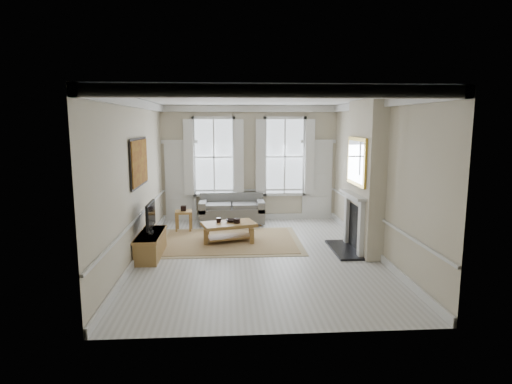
{
  "coord_description": "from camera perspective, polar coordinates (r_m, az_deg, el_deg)",
  "views": [
    {
      "loc": [
        -0.63,
        -9.1,
        2.9
      ],
      "look_at": [
        0.03,
        1.03,
        1.25
      ],
      "focal_mm": 30.0,
      "sensor_mm": 36.0,
      "label": 1
    }
  ],
  "objects": [
    {
      "name": "painting",
      "position": [
        9.64,
        -15.3,
        3.84
      ],
      "size": [
        0.05,
        1.66,
        1.06
      ],
      "primitive_type": "cube",
      "color": "#9E741B",
      "rests_on": "left_wall"
    },
    {
      "name": "fireplace",
      "position": [
        9.96,
        12.89,
        -3.58
      ],
      "size": [
        0.21,
        1.45,
        1.33
      ],
      "color": "silver",
      "rests_on": "floor"
    },
    {
      "name": "tv",
      "position": [
        9.53,
        -13.87,
        -3.05
      ],
      "size": [
        0.08,
        0.9,
        0.68
      ],
      "color": "black",
      "rests_on": "tv_stand"
    },
    {
      "name": "ceramic_pot_a",
      "position": [
        10.56,
        -5.0,
        -3.77
      ],
      "size": [
        0.11,
        0.11,
        0.11
      ],
      "primitive_type": "cylinder",
      "color": "black",
      "rests_on": "coffee_table"
    },
    {
      "name": "window_left",
      "position": [
        12.7,
        -5.62,
        4.67
      ],
      "size": [
        1.26,
        0.2,
        2.2
      ],
      "primitive_type": null,
      "color": "#B2BCC6",
      "rests_on": "back_wall"
    },
    {
      "name": "sofa",
      "position": [
        12.47,
        -3.24,
        -2.53
      ],
      "size": [
        1.86,
        0.91,
        0.86
      ],
      "color": "slate",
      "rests_on": "floor"
    },
    {
      "name": "coffee_table",
      "position": [
        10.54,
        -3.63,
        -4.55
      ],
      "size": [
        1.42,
        1.06,
        0.47
      ],
      "rotation": [
        0.0,
        0.0,
        0.28
      ],
      "color": "brown",
      "rests_on": "rug"
    },
    {
      "name": "ceiling",
      "position": [
        9.14,
        0.23,
        12.36
      ],
      "size": [
        7.2,
        7.2,
        0.0
      ],
      "primitive_type": "plane",
      "rotation": [
        3.14,
        0.0,
        0.0
      ],
      "color": "white",
      "rests_on": "back_wall"
    },
    {
      "name": "floor",
      "position": [
        9.58,
        0.22,
        -8.4
      ],
      "size": [
        7.2,
        7.2,
        0.0
      ],
      "primitive_type": "plane",
      "color": "#B7B5AD",
      "rests_on": "ground"
    },
    {
      "name": "chimney_breast",
      "position": [
        9.87,
        14.35,
        1.95
      ],
      "size": [
        0.35,
        1.7,
        3.38
      ],
      "primitive_type": "cube",
      "color": "beige",
      "rests_on": "floor"
    },
    {
      "name": "side_table",
      "position": [
        11.73,
        -9.62,
        -3.03
      ],
      "size": [
        0.49,
        0.49,
        0.55
      ],
      "rotation": [
        0.0,
        0.0,
        0.09
      ],
      "color": "brown",
      "rests_on": "floor"
    },
    {
      "name": "left_wall",
      "position": [
        9.39,
        -15.81,
        1.54
      ],
      "size": [
        0.0,
        7.2,
        7.2
      ],
      "primitive_type": "plane",
      "rotation": [
        1.57,
        0.0,
        1.57
      ],
      "color": "beige",
      "rests_on": "floor"
    },
    {
      "name": "mirror",
      "position": [
        9.76,
        13.23,
        3.99
      ],
      "size": [
        0.06,
        1.26,
        1.06
      ],
      "primitive_type": "cube",
      "color": "gold",
      "rests_on": "chimney_breast"
    },
    {
      "name": "tv_stand",
      "position": [
        9.69,
        -13.85,
        -6.85
      ],
      "size": [
        0.47,
        1.47,
        0.52
      ],
      "primitive_type": "cube",
      "color": "brown",
      "rests_on": "floor"
    },
    {
      "name": "bowl",
      "position": [
        10.61,
        -3.36,
        -3.83
      ],
      "size": [
        0.29,
        0.29,
        0.06
      ],
      "primitive_type": "imported",
      "rotation": [
        0.0,
        0.0,
        -0.12
      ],
      "color": "black",
      "rests_on": "coffee_table"
    },
    {
      "name": "back_wall",
      "position": [
        12.78,
        -0.88,
        3.84
      ],
      "size": [
        5.2,
        0.0,
        5.2
      ],
      "primitive_type": "plane",
      "rotation": [
        1.57,
        0.0,
        0.0
      ],
      "color": "beige",
      "rests_on": "floor"
    },
    {
      "name": "window_right",
      "position": [
        12.8,
        3.84,
        4.73
      ],
      "size": [
        1.26,
        0.2,
        2.2
      ],
      "primitive_type": null,
      "color": "#B2BCC6",
      "rests_on": "back_wall"
    },
    {
      "name": "right_wall",
      "position": [
        9.73,
        15.69,
        1.8
      ],
      "size": [
        0.0,
        7.2,
        7.2
      ],
      "primitive_type": "plane",
      "rotation": [
        1.57,
        0.0,
        -1.57
      ],
      "color": "beige",
      "rests_on": "floor"
    },
    {
      "name": "ceramic_pot_b",
      "position": [
        10.46,
        -2.54,
        -3.87
      ],
      "size": [
        0.16,
        0.16,
        0.11
      ],
      "primitive_type": "cylinder",
      "color": "black",
      "rests_on": "coffee_table"
    },
    {
      "name": "hearth",
      "position": [
        10.09,
        11.65,
        -7.53
      ],
      "size": [
        0.55,
        1.5,
        0.05
      ],
      "primitive_type": "cube",
      "color": "black",
      "rests_on": "floor"
    },
    {
      "name": "door_right",
      "position": [
        13.06,
        8.15,
        1.43
      ],
      "size": [
        0.9,
        0.08,
        2.3
      ],
      "primitive_type": "cube",
      "color": "silver",
      "rests_on": "floor"
    },
    {
      "name": "door_left",
      "position": [
        12.86,
        -10.03,
        1.27
      ],
      "size": [
        0.9,
        0.08,
        2.3
      ],
      "primitive_type": "cube",
      "color": "silver",
      "rests_on": "floor"
    },
    {
      "name": "rug",
      "position": [
        10.64,
        -3.61,
        -6.55
      ],
      "size": [
        3.5,
        2.6,
        0.02
      ],
      "primitive_type": "cube",
      "color": "olive",
      "rests_on": "floor"
    }
  ]
}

